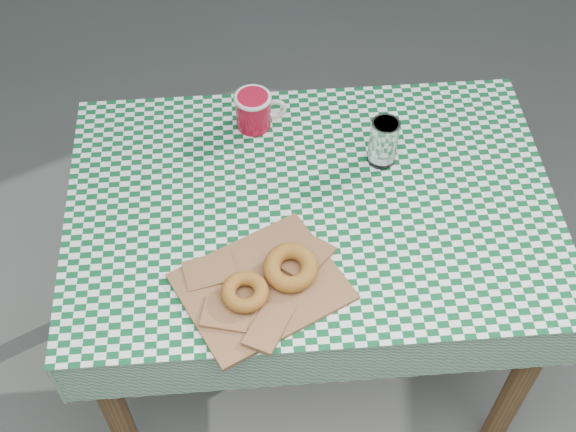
# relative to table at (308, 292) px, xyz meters

# --- Properties ---
(ground) EXTENTS (60.00, 60.00, 0.00)m
(ground) POSITION_rel_table_xyz_m (-0.16, -0.05, -0.38)
(ground) COLOR #54544F
(ground) RESTS_ON ground
(table) EXTENTS (1.19, 0.88, 0.75)m
(table) POSITION_rel_table_xyz_m (0.00, 0.00, 0.00)
(table) COLOR #54351D
(table) RESTS_ON ground
(tablecloth) EXTENTS (1.22, 0.90, 0.01)m
(tablecloth) POSITION_rel_table_xyz_m (0.00, -0.00, 0.38)
(tablecloth) COLOR #0C4D26
(tablecloth) RESTS_ON table
(paper_bag) EXTENTS (0.41, 0.40, 0.02)m
(paper_bag) POSITION_rel_table_xyz_m (-0.10, -0.24, 0.39)
(paper_bag) COLOR #935F40
(paper_bag) RESTS_ON tablecloth
(bagel_front) EXTENTS (0.11, 0.11, 0.03)m
(bagel_front) POSITION_rel_table_xyz_m (-0.13, -0.27, 0.41)
(bagel_front) COLOR #A57322
(bagel_front) RESTS_ON paper_bag
(bagel_back) EXTENTS (0.13, 0.13, 0.04)m
(bagel_back) POSITION_rel_table_xyz_m (-0.04, -0.21, 0.42)
(bagel_back) COLOR #A45F22
(bagel_back) RESTS_ON paper_bag
(coffee_mug) EXTENTS (0.20, 0.20, 0.10)m
(coffee_mug) POSITION_rel_table_xyz_m (-0.15, 0.24, 0.43)
(coffee_mug) COLOR #A50A21
(coffee_mug) RESTS_ON tablecloth
(drinking_glass) EXTENTS (0.08, 0.08, 0.12)m
(drinking_glass) POSITION_rel_table_xyz_m (0.16, 0.14, 0.44)
(drinking_glass) COLOR white
(drinking_glass) RESTS_ON tablecloth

